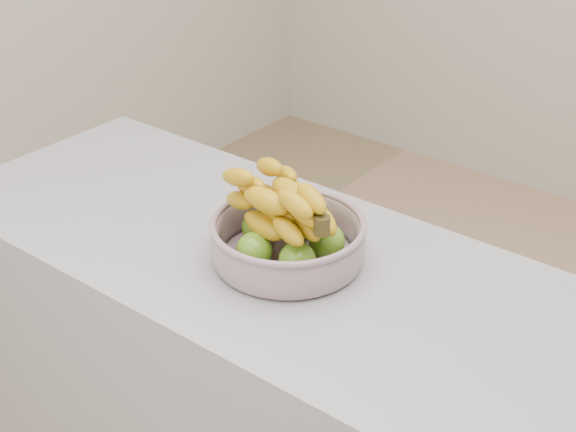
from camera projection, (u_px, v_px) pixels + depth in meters
name	position (u px, v px, depth m)	size (l,w,h in m)	color
fruit_bowl	(287.00, 235.00, 1.55)	(0.30, 0.30, 0.18)	#A9BACB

